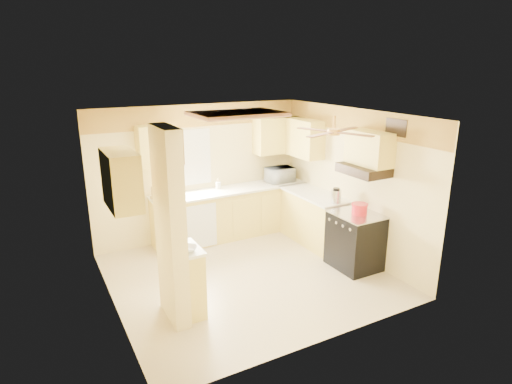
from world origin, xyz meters
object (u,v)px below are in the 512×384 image
kettle (336,196)px  bowl (188,249)px  dutch_oven (360,209)px  stove (355,240)px  microwave (280,175)px

kettle → bowl: bearing=-167.3°
bowl → kettle: 2.92m
dutch_oven → kettle: bearing=91.6°
bowl → dutch_oven: dutch_oven is taller
dutch_oven → kettle: 0.57m
stove → microwave: (-0.11, 2.13, 0.63)m
stove → bowl: bowl is taller
stove → microwave: 2.23m
bowl → kettle: bearing=12.7°
microwave → kettle: (0.12, -1.60, -0.03)m
microwave → kettle: bearing=94.5°
microwave → bowl: bearing=39.6°
kettle → microwave: bearing=94.3°
stove → dutch_oven: size_ratio=3.53×
microwave → kettle: microwave is taller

